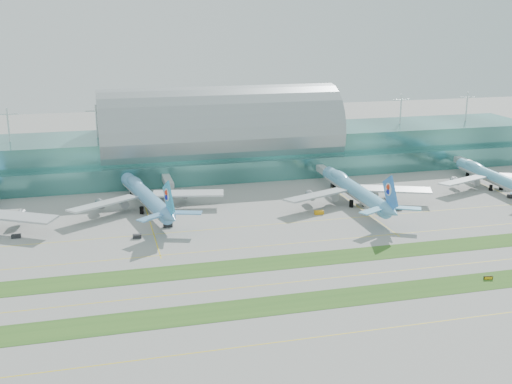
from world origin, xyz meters
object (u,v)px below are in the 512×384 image
object	(u,v)px
terminal	(220,144)
airliner_b	(145,195)
airliner_d	(492,176)
airliner_c	(354,189)
taxiway_sign_east	(488,278)

from	to	relation	value
terminal	airliner_b	xyz separation A→B (m)	(-42.79, -58.02, -7.93)
airliner_b	airliner_d	bearing A→B (deg)	-12.39
airliner_b	airliner_c	size ratio (longest dim) A/B	0.98
terminal	taxiway_sign_east	bearing A→B (deg)	-71.48
airliner_c	airliner_d	xyz separation A→B (m)	(71.40, 7.44, -0.66)
terminal	taxiway_sign_east	distance (m)	164.99
terminal	airliner_d	bearing A→B (deg)	-28.85
terminal	taxiway_sign_east	world-z (taller)	terminal
terminal	airliner_c	xyz separation A→B (m)	(43.79, -70.89, -7.85)
airliner_c	taxiway_sign_east	size ratio (longest dim) A/B	25.98
airliner_c	terminal	bearing A→B (deg)	121.54
airliner_b	airliner_c	bearing A→B (deg)	-18.87
airliner_b	airliner_d	xyz separation A→B (m)	(157.98, -5.43, -0.58)
terminal	airliner_d	distance (m)	131.78
airliner_c	airliner_d	world-z (taller)	airliner_c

